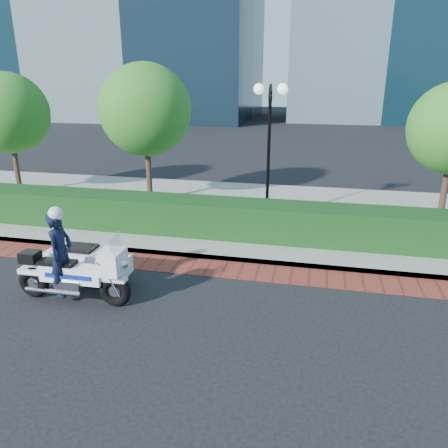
% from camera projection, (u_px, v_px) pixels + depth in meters
% --- Properties ---
extents(ground, '(120.00, 120.00, 0.00)m').
position_uv_depth(ground, '(191.00, 296.00, 9.57)').
color(ground, black).
rests_on(ground, ground).
extents(brick_strip, '(60.00, 1.00, 0.01)m').
position_uv_depth(brick_strip, '(208.00, 268.00, 10.96)').
color(brick_strip, maroon).
rests_on(brick_strip, ground).
extents(sidewalk, '(60.00, 8.00, 0.15)m').
position_uv_depth(sidewalk, '(240.00, 213.00, 15.09)').
color(sidewalk, gray).
rests_on(sidewalk, ground).
extents(hedge_main, '(18.00, 1.20, 1.00)m').
position_uv_depth(hedge_main, '(226.00, 218.00, 12.69)').
color(hedge_main, black).
rests_on(hedge_main, sidewalk).
extents(lamppost, '(1.02, 0.70, 4.21)m').
position_uv_depth(lamppost, '(269.00, 132.00, 13.21)').
color(lamppost, black).
rests_on(lamppost, sidewalk).
extents(tree_a, '(3.00, 3.00, 4.58)m').
position_uv_depth(tree_a, '(8.00, 113.00, 16.37)').
color(tree_a, '#332319').
rests_on(tree_a, sidewalk).
extents(tree_b, '(3.20, 3.20, 4.89)m').
position_uv_depth(tree_b, '(145.00, 110.00, 15.18)').
color(tree_b, '#332319').
rests_on(tree_b, sidewalk).
extents(police_motorcycle, '(2.59, 1.81, 2.10)m').
position_uv_depth(police_motorcycle, '(76.00, 263.00, 9.49)').
color(police_motorcycle, black).
rests_on(police_motorcycle, ground).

